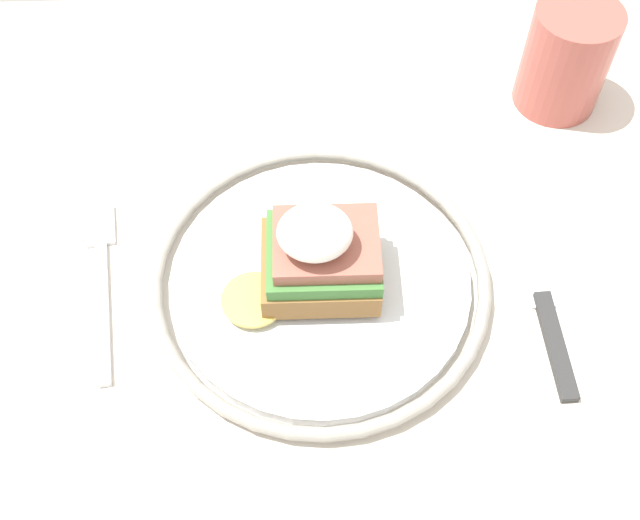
{
  "coord_description": "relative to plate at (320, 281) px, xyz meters",
  "views": [
    {
      "loc": [
        0.01,
        -0.31,
        1.25
      ],
      "look_at": [
        0.02,
        -0.0,
        0.78
      ],
      "focal_mm": 45.0,
      "sensor_mm": 36.0,
      "label": 1
    }
  ],
  "objects": [
    {
      "name": "dining_table",
      "position": [
        -0.02,
        0.0,
        -0.13
      ],
      "size": [
        1.09,
        0.66,
        0.75
      ],
      "color": "beige",
      "rests_on": "ground_plane"
    },
    {
      "name": "plate",
      "position": [
        0.0,
        0.0,
        0.0
      ],
      "size": [
        0.25,
        0.25,
        0.02
      ],
      "color": "silver",
      "rests_on": "dining_table"
    },
    {
      "name": "sandwich",
      "position": [
        -0.0,
        -0.0,
        0.04
      ],
      "size": [
        0.11,
        0.08,
        0.07
      ],
      "color": "olive",
      "rests_on": "plate"
    },
    {
      "name": "fork",
      "position": [
        -0.16,
        0.01,
        -0.01
      ],
      "size": [
        0.04,
        0.15,
        0.0
      ],
      "color": "silver",
      "rests_on": "dining_table"
    },
    {
      "name": "knife",
      "position": [
        0.16,
        -0.02,
        -0.01
      ],
      "size": [
        0.02,
        0.2,
        0.01
      ],
      "color": "#2D2D2D",
      "rests_on": "dining_table"
    },
    {
      "name": "cup",
      "position": [
        0.21,
        0.19,
        0.04
      ],
      "size": [
        0.07,
        0.07,
        0.09
      ],
      "color": "#AD5147",
      "rests_on": "dining_table"
    }
  ]
}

